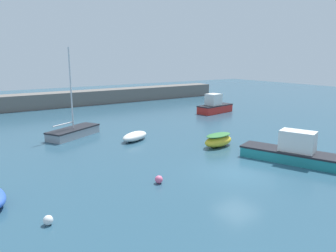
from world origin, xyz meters
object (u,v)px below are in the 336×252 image
object	(u,v)px
cabin_cruiser_white	(292,151)
sailboat_tall_mast	(74,132)
mooring_buoy_white	(48,220)
mooring_buoy_pink	(159,179)
open_tender_yellow	(135,136)
motorboat_with_cabin	(215,106)
rowboat_with_red_cover	(218,140)

from	to	relation	value
cabin_cruiser_white	sailboat_tall_mast	size ratio (longest dim) A/B	0.86
sailboat_tall_mast	mooring_buoy_white	bearing A→B (deg)	-141.02
mooring_buoy_white	cabin_cruiser_white	bearing A→B (deg)	-1.64
cabin_cruiser_white	mooring_buoy_white	world-z (taller)	cabin_cruiser_white
sailboat_tall_mast	mooring_buoy_pink	distance (m)	13.16
cabin_cruiser_white	open_tender_yellow	xyz separation A→B (m)	(-5.97, 10.73, -0.35)
cabin_cruiser_white	mooring_buoy_pink	xyz separation A→B (m)	(-9.35, 1.70, -0.49)
motorboat_with_cabin	mooring_buoy_pink	size ratio (longest dim) A/B	11.47
cabin_cruiser_white	motorboat_with_cabin	distance (m)	19.32
sailboat_tall_mast	rowboat_with_red_cover	bearing A→B (deg)	-77.55
mooring_buoy_white	mooring_buoy_pink	world-z (taller)	mooring_buoy_pink
open_tender_yellow	mooring_buoy_white	world-z (taller)	open_tender_yellow
sailboat_tall_mast	mooring_buoy_white	world-z (taller)	sailboat_tall_mast
motorboat_with_cabin	mooring_buoy_white	bearing A→B (deg)	-154.89
motorboat_with_cabin	cabin_cruiser_white	bearing A→B (deg)	-126.32
cabin_cruiser_white	mooring_buoy_pink	size ratio (longest dim) A/B	14.77
open_tender_yellow	mooring_buoy_white	xyz separation A→B (m)	(-9.62, -10.28, -0.15)
open_tender_yellow	mooring_buoy_pink	distance (m)	9.64
rowboat_with_red_cover	mooring_buoy_pink	xyz separation A→B (m)	(-7.86, -3.77, -0.29)
open_tender_yellow	rowboat_with_red_cover	size ratio (longest dim) A/B	1.08
rowboat_with_red_cover	motorboat_with_cabin	distance (m)	15.58
motorboat_with_cabin	mooring_buoy_white	world-z (taller)	motorboat_with_cabin
cabin_cruiser_white	motorboat_with_cabin	bearing A→B (deg)	-47.32
mooring_buoy_pink	sailboat_tall_mast	bearing A→B (deg)	91.83
rowboat_with_red_cover	mooring_buoy_pink	bearing A→B (deg)	18.13
rowboat_with_red_cover	mooring_buoy_white	distance (m)	14.98
open_tender_yellow	rowboat_with_red_cover	distance (m)	6.91
sailboat_tall_mast	mooring_buoy_pink	xyz separation A→B (m)	(0.42, -13.15, -0.23)
sailboat_tall_mast	motorboat_with_cabin	world-z (taller)	sailboat_tall_mast
mooring_buoy_white	mooring_buoy_pink	bearing A→B (deg)	11.35
motorboat_with_cabin	mooring_buoy_pink	world-z (taller)	motorboat_with_cabin
open_tender_yellow	rowboat_with_red_cover	bearing A→B (deg)	-75.93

